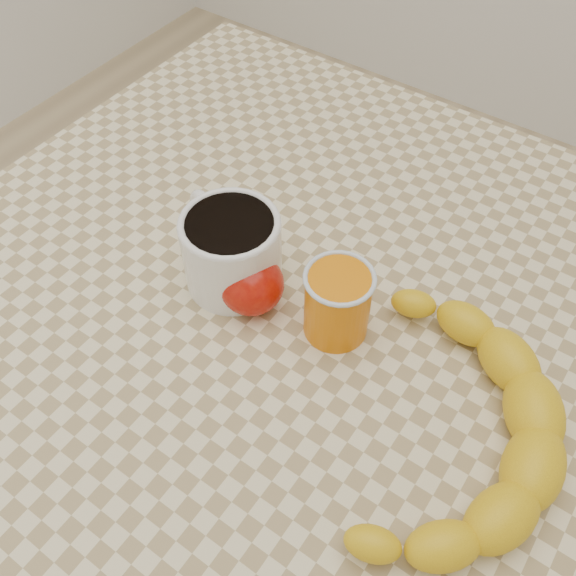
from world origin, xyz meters
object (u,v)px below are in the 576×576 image
Objects in this scene: table at (288,348)px; coffee_mug at (230,247)px; orange_juice_glass at (337,302)px; banana at (452,426)px; apple at (251,284)px.

table is 0.15m from coffee_mug.
table is 0.14m from orange_juice_glass.
table is 2.30× the size of banana.
table is 5.40× the size of coffee_mug.
coffee_mug reaches higher than apple.
apple is 0.20× the size of banana.
orange_juice_glass is (0.12, 0.01, -0.01)m from coffee_mug.
orange_juice_glass is 1.12× the size of apple.
apple is at bearing -23.48° from coffee_mug.
orange_juice_glass is (0.06, -0.00, 0.13)m from table.
apple is (-0.03, -0.02, 0.12)m from table.
banana reaches higher than table.
coffee_mug is 0.27m from banana.
orange_juice_glass reaches higher than banana.
coffee_mug is at bearing 156.52° from apple.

